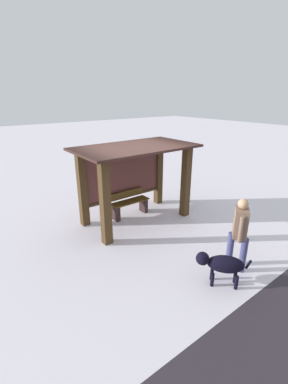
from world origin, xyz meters
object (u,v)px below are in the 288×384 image
at_px(bench_left_inside, 130,205).
at_px(dog, 221,264).
at_px(bus_shelter, 133,169).
at_px(person_walking, 240,230).

distance_m(bench_left_inside, dog, 3.72).
bearing_deg(bench_left_inside, dog, -95.68).
relative_size(bus_shelter, dog, 4.04).
bearing_deg(person_walking, bus_shelter, 95.43).
relative_size(bus_shelter, person_walking, 2.09).
height_order(bench_left_inside, person_walking, person_walking).
xyz_separation_m(bench_left_inside, dog, (-0.37, -3.70, 0.10)).
distance_m(bus_shelter, person_walking, 3.44).
bearing_deg(person_walking, dog, -169.45).
relative_size(person_walking, dog, 1.94).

